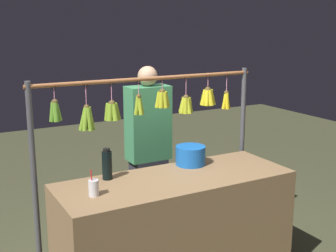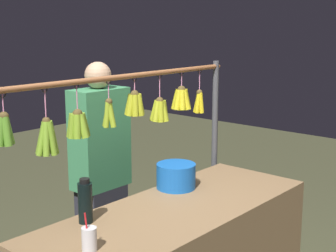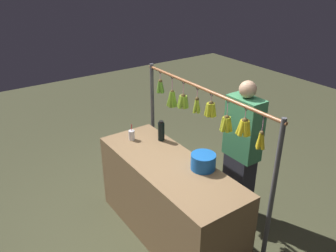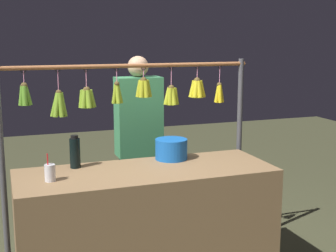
{
  "view_description": "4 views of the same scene",
  "coord_description": "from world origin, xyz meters",
  "px_view_note": "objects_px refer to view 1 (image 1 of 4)",
  "views": [
    {
      "loc": [
        1.62,
        2.81,
        2.05
      ],
      "look_at": [
        0.07,
        0.0,
        1.31
      ],
      "focal_mm": 48.29,
      "sensor_mm": 36.0,
      "label": 1
    },
    {
      "loc": [
        2.04,
        1.7,
        1.92
      ],
      "look_at": [
        0.07,
        0.0,
        1.38
      ],
      "focal_mm": 53.48,
      "sensor_mm": 36.0,
      "label": 2
    },
    {
      "loc": [
        -2.45,
        1.73,
        2.75
      ],
      "look_at": [
        0.01,
        0.0,
        1.31
      ],
      "focal_mm": 37.14,
      "sensor_mm": 36.0,
      "label": 3
    },
    {
      "loc": [
        0.94,
        3.09,
        1.82
      ],
      "look_at": [
        -0.16,
        0.0,
        1.2
      ],
      "focal_mm": 50.64,
      "sensor_mm": 36.0,
      "label": 4
    }
  ],
  "objects_px": {
    "water_bottle": "(107,165)",
    "blue_bucket": "(190,155)",
    "vendor_person": "(148,156)",
    "drink_cup": "(94,188)"
  },
  "relations": [
    {
      "from": "drink_cup",
      "to": "water_bottle",
      "type": "bearing_deg",
      "value": -127.22
    },
    {
      "from": "blue_bucket",
      "to": "drink_cup",
      "type": "bearing_deg",
      "value": 16.07
    },
    {
      "from": "water_bottle",
      "to": "blue_bucket",
      "type": "xyz_separation_m",
      "value": [
        -0.73,
        -0.0,
        -0.03
      ]
    },
    {
      "from": "blue_bucket",
      "to": "drink_cup",
      "type": "relative_size",
      "value": 1.34
    },
    {
      "from": "blue_bucket",
      "to": "vendor_person",
      "type": "height_order",
      "value": "vendor_person"
    },
    {
      "from": "water_bottle",
      "to": "blue_bucket",
      "type": "relative_size",
      "value": 0.97
    },
    {
      "from": "drink_cup",
      "to": "vendor_person",
      "type": "relative_size",
      "value": 0.11
    },
    {
      "from": "blue_bucket",
      "to": "drink_cup",
      "type": "height_order",
      "value": "drink_cup"
    },
    {
      "from": "water_bottle",
      "to": "blue_bucket",
      "type": "distance_m",
      "value": 0.73
    },
    {
      "from": "water_bottle",
      "to": "drink_cup",
      "type": "height_order",
      "value": "water_bottle"
    }
  ]
}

